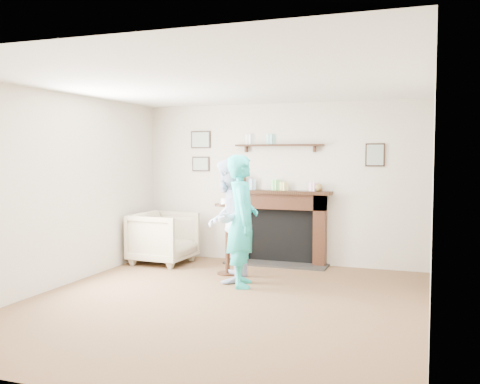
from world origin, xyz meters
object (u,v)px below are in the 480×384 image
object	(u,v)px
woman	(242,286)
pedestal_table	(227,224)
man	(229,281)
armchair	(164,263)

from	to	relation	value
woman	pedestal_table	distance (m)	1.01
woman	pedestal_table	bearing A→B (deg)	16.64
man	pedestal_table	size ratio (longest dim) A/B	1.43
man	pedestal_table	xyz separation A→B (m)	(-0.17, 0.39, 0.71)
armchair	man	xyz separation A→B (m)	(1.39, -0.76, 0.00)
man	pedestal_table	bearing A→B (deg)	-165.35
pedestal_table	woman	bearing A→B (deg)	-53.38
woman	pedestal_table	size ratio (longest dim) A/B	1.47
armchair	pedestal_table	world-z (taller)	pedestal_table
man	woman	bearing A→B (deg)	45.91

